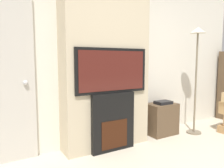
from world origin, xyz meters
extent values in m
cube|color=silver|center=(0.00, 2.03, 1.35)|extent=(6.00, 0.06, 2.70)
cube|color=#BCAD8E|center=(0.00, 1.82, 1.35)|extent=(1.29, 0.36, 2.70)
cube|color=black|center=(0.00, 1.64, 0.41)|extent=(0.65, 0.14, 0.82)
cube|color=#33160A|center=(0.00, 1.57, 0.24)|extent=(0.41, 0.01, 0.39)
cube|color=black|center=(0.00, 1.64, 1.12)|extent=(1.09, 0.06, 0.61)
cube|color=#471914|center=(0.00, 1.61, 1.12)|extent=(1.01, 0.01, 0.54)
cylinder|color=#726651|center=(1.59, 1.53, 0.01)|extent=(0.24, 0.24, 0.03)
cylinder|color=#726651|center=(1.59, 1.53, 0.87)|extent=(0.03, 0.03, 1.69)
cone|color=silver|center=(1.59, 1.53, 1.76)|extent=(0.26, 0.26, 0.10)
cube|color=brown|center=(1.06, 1.78, 0.27)|extent=(0.50, 0.34, 0.53)
cube|color=black|center=(1.06, 1.75, 0.56)|extent=(0.28, 0.19, 0.05)
cube|color=#BCB7AD|center=(-1.35, 1.98, 1.03)|extent=(0.80, 0.04, 2.06)
sphere|color=silver|center=(-1.07, 1.94, 0.99)|extent=(0.06, 0.06, 0.06)
camera|label=1|loc=(-1.52, -0.92, 1.27)|focal=35.00mm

